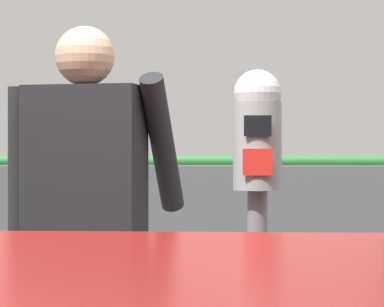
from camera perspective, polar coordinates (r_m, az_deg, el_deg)
name	(u,v)px	position (r m, az deg, el deg)	size (l,w,h in m)	color
parking_meter	(257,189)	(3.12, 4.15, -2.23)	(0.17, 0.18, 1.48)	slate
pedestrian_at_meter	(86,219)	(3.38, -6.74, -4.12)	(0.66, 0.45, 1.66)	slate
background_railing	(257,210)	(5.53, 4.15, -3.58)	(24.06, 0.06, 1.17)	#2D7A38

